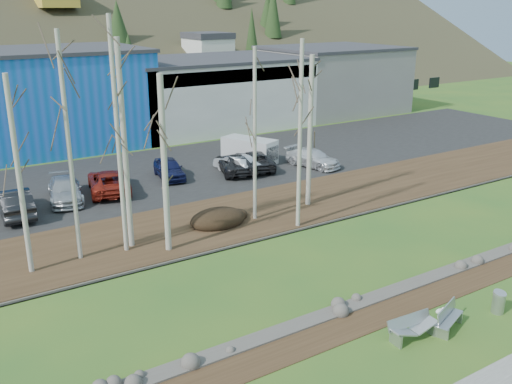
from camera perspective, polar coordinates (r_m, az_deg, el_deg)
ground at (r=22.83m, az=16.37°, el=-13.68°), size 200.00×200.00×0.00m
dirt_strip at (r=24.01m, az=12.57°, el=-11.61°), size 80.00×1.80×0.03m
near_bank_rocks at (r=24.63m, az=10.91°, el=-10.72°), size 80.00×0.80×0.50m
river at (r=27.37m, az=5.01°, el=-7.36°), size 80.00×8.00×0.90m
far_bank_rocks at (r=30.42m, az=0.30°, el=-4.57°), size 80.00×0.80×0.46m
far_bank at (r=32.93m, az=-2.73°, el=-2.63°), size 80.00×7.00×0.15m
parking_lot at (r=41.91m, az=-9.94°, el=1.70°), size 80.00×14.00×0.14m
building_blue at (r=52.62m, az=-22.41°, el=8.52°), size 20.40×12.24×8.30m
building_white at (r=58.62m, az=-4.64°, el=9.94°), size 18.36×12.24×6.80m
building_grey at (r=67.54m, az=7.62°, el=11.14°), size 14.28×12.24×7.30m
bench_intact at (r=23.36m, az=18.66°, el=-11.86°), size 1.87×1.11×0.90m
bench_damaged at (r=22.37m, az=15.33°, el=-12.95°), size 2.03×0.79×0.88m
litter_bin at (r=25.17m, az=23.08°, el=-10.19°), size 0.52×0.52×0.85m
seagull at (r=24.32m, az=17.90°, el=-11.26°), size 0.44×0.21×0.32m
dirt_mound at (r=31.83m, az=-3.84°, el=-2.64°), size 3.27×2.31×0.64m
birch_0 at (r=26.84m, az=-22.61°, el=1.34°), size 0.24×0.24×8.97m
birch_1 at (r=27.31m, az=-18.17°, el=3.98°), size 0.21×0.21×10.68m
birch_2 at (r=28.18m, az=-13.01°, el=4.41°), size 0.27×0.27×10.26m
birch_3 at (r=27.58m, az=-13.63°, el=5.16°), size 0.21×0.21×11.29m
birch_4 at (r=27.53m, az=-9.14°, el=2.64°), size 0.30×0.30×8.69m
birch_5 at (r=31.31m, az=-0.12°, el=5.59°), size 0.20×0.20×9.58m
birch_6 at (r=30.25m, az=4.41°, el=5.54°), size 0.22×0.22×10.04m
birch_7 at (r=33.89m, az=5.42°, el=5.95°), size 0.28×0.28×8.97m
car_1 at (r=35.70m, az=-23.00°, el=-0.97°), size 1.92×4.93×1.60m
car_2 at (r=38.25m, az=-14.53°, el=1.04°), size 3.58×5.68×1.46m
car_3 at (r=37.31m, az=-18.54°, el=0.18°), size 2.85×5.10×1.40m
car_4 at (r=40.55m, az=-8.68°, el=2.34°), size 2.39×4.34×1.40m
car_5 at (r=41.44m, az=-1.98°, el=2.84°), size 1.83×4.17×1.33m
car_6 at (r=42.36m, az=-0.21°, el=3.21°), size 3.62×5.34×1.36m
car_7 at (r=43.25m, az=5.70°, el=3.41°), size 2.83×4.81×1.31m
car_8 at (r=41.54m, az=-2.10°, el=2.90°), size 3.62×5.34×1.36m
van_white at (r=44.15m, az=-0.46°, el=4.17°), size 3.31×4.60×1.86m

